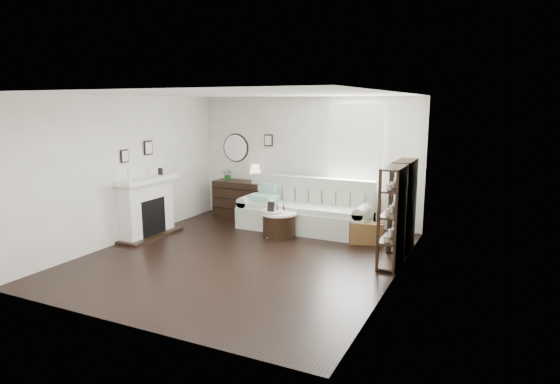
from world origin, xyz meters
The scene contains 18 objects.
room centered at (0.73, 2.70, 1.60)m, with size 5.50×5.50×5.50m.
fireplace centered at (-2.32, 0.30, 0.54)m, with size 0.50×1.40×1.84m.
shelf_unit_far centered at (2.33, 1.55, 0.80)m, with size 0.30×0.80×1.60m.
shelf_unit_near centered at (2.33, 0.65, 0.80)m, with size 0.30×0.80×1.60m.
sofa centered at (0.27, 2.08, 0.35)m, with size 2.71×0.94×1.05m.
quilt centered at (-0.61, 1.95, 0.61)m, with size 0.55×0.45×0.14m, color #27926F.
suitcase centered at (1.67, 1.62, 0.20)m, with size 0.60×0.20×0.40m, color brown.
dresser centered at (-1.47, 2.47, 0.41)m, with size 1.24×0.53×0.83m.
table_lamp centered at (-1.11, 2.47, 1.03)m, with size 0.25×0.25×0.40m, color #EFE5CA, non-canonical shape.
potted_plant centered at (-1.78, 2.42, 0.96)m, with size 0.25×0.21×0.27m, color #18561A.
drum_table centered at (-0.01, 1.40, 0.24)m, with size 0.69×0.69×0.48m.
pedestal_table centered at (-0.10, 1.30, 0.49)m, with size 0.44×0.44×0.53m.
eiffel_drum centered at (0.07, 1.45, 0.58)m, with size 0.12×0.12×0.20m, color black, non-canonical shape.
bottle_drum centered at (-0.18, 1.32, 0.64)m, with size 0.08×0.08×0.33m, color silver.
card_frame_drum centered at (-0.06, 1.23, 0.58)m, with size 0.16×0.01×0.21m, color silver.
eiffel_ped centered at (-0.01, 1.33, 0.62)m, with size 0.10×0.10×0.17m, color black, non-canonical shape.
flask_ped centered at (-0.17, 1.32, 0.65)m, with size 0.13×0.13×0.24m, color silver, non-canonical shape.
card_frame_ped centered at (-0.08, 1.18, 0.63)m, with size 0.14×0.01×0.19m, color black.
Camera 1 is at (3.81, -6.56, 2.54)m, focal length 30.00 mm.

